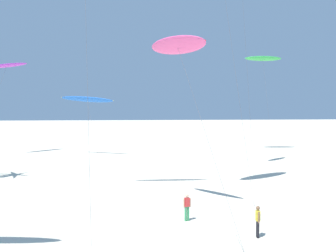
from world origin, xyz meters
TOP-DOWN VIEW (x-y plane):
  - flying_kite_3 at (-4.52, 54.84)m, footprint 7.27×8.66m
  - flying_kite_5 at (4.66, 28.43)m, footprint 4.44×10.90m
  - flying_kite_7 at (19.59, 57.95)m, footprint 5.26×6.78m
  - flying_kite_8 at (-15.06, 56.54)m, footprint 4.87×9.30m
  - person_near_left at (8.31, 22.21)m, footprint 0.22×0.51m
  - person_mid_field at (4.95, 25.40)m, footprint 0.49×0.28m

SIDE VIEW (x-z plane):
  - person_mid_field at x=4.95m, z-range 0.08..1.73m
  - person_near_left at x=8.31m, z-range 0.08..1.76m
  - flying_kite_3 at x=-4.52m, z-range 3.35..11.34m
  - flying_kite_5 at x=4.66m, z-range 5.07..16.55m
  - flying_kite_8 at x=-15.06m, z-range 5.48..18.01m
  - flying_kite_7 at x=19.59m, z-range 6.31..19.82m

